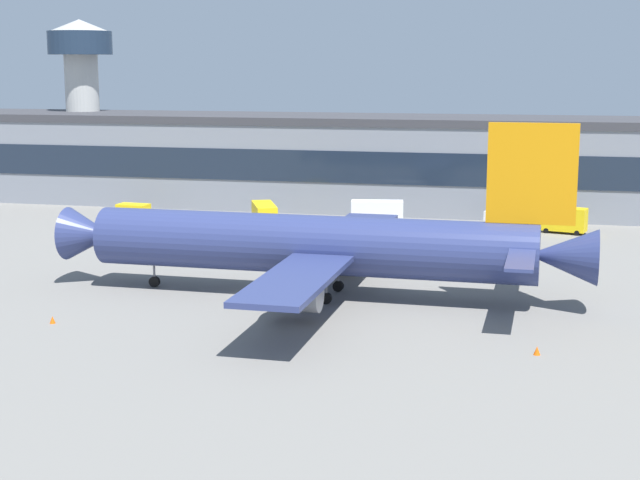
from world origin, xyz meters
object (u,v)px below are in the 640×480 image
at_px(control_tower, 82,86).
at_px(stair_truck, 565,219).
at_px(fuel_truck, 264,214).
at_px(traffic_cone_1, 52,320).
at_px(traffic_cone_0, 537,351).
at_px(catering_truck, 376,214).
at_px(crew_van, 497,217).
at_px(airliner, 319,245).
at_px(pushback_tractor, 134,208).

height_order(control_tower, stair_truck, control_tower).
xyz_separation_m(fuel_truck, traffic_cone_1, (-3.81, -53.61, -1.55)).
height_order(traffic_cone_0, traffic_cone_1, traffic_cone_0).
height_order(control_tower, catering_truck, control_tower).
relative_size(stair_truck, traffic_cone_0, 9.12).
height_order(catering_truck, fuel_truck, catering_truck).
xyz_separation_m(control_tower, traffic_cone_1, (36.87, -79.39, -18.76)).
xyz_separation_m(control_tower, catering_truck, (56.62, -24.64, -16.80)).
relative_size(stair_truck, catering_truck, 0.85).
distance_m(crew_van, catering_truck, 17.64).
distance_m(airliner, crew_van, 48.59).
bearing_deg(fuel_truck, pushback_tractor, 165.78).
bearing_deg(control_tower, stair_truck, -14.42).
relative_size(control_tower, stair_truck, 4.75).
bearing_deg(pushback_tractor, stair_truck, -0.98).
distance_m(stair_truck, traffic_cone_0, 58.01).
relative_size(crew_van, catering_truck, 0.75).
bearing_deg(crew_van, catering_truck, -158.60).
relative_size(control_tower, traffic_cone_1, 46.16).
xyz_separation_m(pushback_tractor, traffic_cone_0, (61.14, -59.00, -0.70)).
bearing_deg(traffic_cone_0, stair_truck, 87.01).
distance_m(pushback_tractor, traffic_cone_1, 62.24).
distance_m(airliner, stair_truck, 49.60).
xyz_separation_m(control_tower, fuel_truck, (40.68, -25.78, -17.21)).
bearing_deg(catering_truck, pushback_tractor, 173.22).
height_order(catering_truck, traffic_cone_0, catering_truck).
bearing_deg(airliner, crew_van, 71.74).
bearing_deg(stair_truck, airliner, -119.55).
relative_size(crew_van, pushback_tractor, 1.12).
relative_size(control_tower, pushback_tractor, 6.07).
bearing_deg(fuel_truck, airliner, -65.92).
xyz_separation_m(control_tower, crew_van, (73.03, -18.21, -17.63)).
height_order(airliner, pushback_tractor, airliner).
height_order(stair_truck, traffic_cone_0, stair_truck).
height_order(airliner, catering_truck, airliner).
bearing_deg(pushback_tractor, catering_truck, -6.78).
distance_m(stair_truck, pushback_tractor, 64.19).
relative_size(airliner, traffic_cone_0, 76.82).
distance_m(catering_truck, traffic_cone_0, 58.96).
relative_size(control_tower, crew_van, 5.43).
bearing_deg(catering_truck, airliner, -88.22).
xyz_separation_m(fuel_truck, traffic_cone_0, (38.55, -53.28, -1.53)).
distance_m(control_tower, fuel_truck, 51.14).
xyz_separation_m(catering_truck, traffic_cone_1, (-19.76, -54.75, -1.96)).
height_order(fuel_truck, traffic_cone_1, fuel_truck).
height_order(stair_truck, catering_truck, catering_truck).
bearing_deg(traffic_cone_1, stair_truck, 52.06).
xyz_separation_m(control_tower, pushback_tractor, (18.09, -20.05, -18.04)).
bearing_deg(airliner, traffic_cone_1, -144.12).
relative_size(catering_truck, traffic_cone_1, 11.40).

